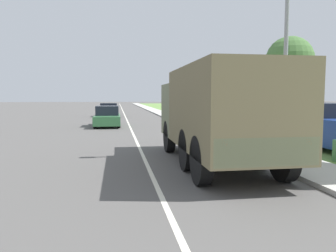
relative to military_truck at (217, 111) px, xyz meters
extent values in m
plane|color=#565451|center=(-2.11, 27.75, -1.65)|extent=(180.00, 180.00, 0.00)
cube|color=silver|center=(-2.11, 27.75, -1.65)|extent=(0.12, 120.00, 0.00)
cube|color=beige|center=(2.39, 27.75, -1.59)|extent=(1.80, 120.00, 0.12)
cube|color=#6B9347|center=(6.79, 27.75, -1.64)|extent=(7.00, 120.00, 0.02)
cube|color=#606647|center=(0.00, 2.68, -0.06)|extent=(2.40, 1.98, 1.94)
cube|color=brown|center=(0.00, -0.86, 0.12)|extent=(2.40, 5.10, 2.30)
cube|color=#606647|center=(0.00, -3.36, -0.68)|extent=(2.28, 0.10, 0.60)
cube|color=red|center=(-0.90, -3.38, -0.48)|extent=(0.12, 0.06, 0.12)
cube|color=red|center=(0.90, -3.38, -0.48)|extent=(0.12, 0.06, 0.12)
cylinder|color=black|center=(-1.05, 2.58, -1.06)|extent=(0.30, 1.18, 1.18)
cylinder|color=black|center=(1.05, 2.58, -1.06)|extent=(0.30, 1.18, 1.18)
cylinder|color=black|center=(-1.05, -2.13, -1.06)|extent=(0.30, 1.18, 1.18)
cylinder|color=black|center=(1.05, -2.13, -1.06)|extent=(0.30, 1.18, 1.18)
cylinder|color=black|center=(-1.05, -0.60, -1.06)|extent=(0.30, 1.18, 1.18)
cylinder|color=black|center=(1.05, -0.60, -1.06)|extent=(0.30, 1.18, 1.18)
cube|color=#336B3D|center=(-3.65, 13.76, -1.17)|extent=(1.76, 4.35, 0.61)
cube|color=black|center=(-3.65, 13.85, -0.54)|extent=(1.55, 1.96, 0.64)
cylinder|color=black|center=(-4.43, 15.15, -1.33)|extent=(0.20, 0.64, 0.64)
cylinder|color=black|center=(-2.87, 15.15, -1.33)|extent=(0.20, 0.64, 0.64)
cylinder|color=black|center=(-4.43, 12.37, -1.33)|extent=(0.20, 0.64, 0.64)
cylinder|color=black|center=(-2.87, 12.37, -1.33)|extent=(0.20, 0.64, 0.64)
cube|color=black|center=(-3.80, 24.99, -1.18)|extent=(1.89, 4.59, 0.59)
cube|color=black|center=(-3.80, 25.08, -0.57)|extent=(1.67, 2.06, 0.63)
cylinder|color=black|center=(-4.65, 26.46, -1.33)|extent=(0.20, 0.64, 0.64)
cylinder|color=black|center=(-2.95, 26.46, -1.33)|extent=(0.20, 0.64, 0.64)
cylinder|color=black|center=(-4.65, 23.52, -1.33)|extent=(0.20, 0.64, 0.64)
cylinder|color=black|center=(-2.95, 23.52, -1.33)|extent=(0.20, 0.64, 0.64)
cube|color=black|center=(5.38, 2.83, -0.17)|extent=(1.89, 2.37, 0.69)
cylinder|color=black|center=(4.48, 3.05, -1.25)|extent=(0.24, 0.76, 0.76)
cylinder|color=gray|center=(2.64, 0.88, 2.02)|extent=(0.14, 0.14, 7.10)
cylinder|color=brown|center=(7.98, 10.19, 0.14)|extent=(0.36, 0.36, 3.54)
sphere|color=#477038|center=(7.98, 10.19, 2.75)|extent=(3.03, 3.03, 3.03)
camera|label=1|loc=(-3.01, -9.55, 0.45)|focal=35.00mm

